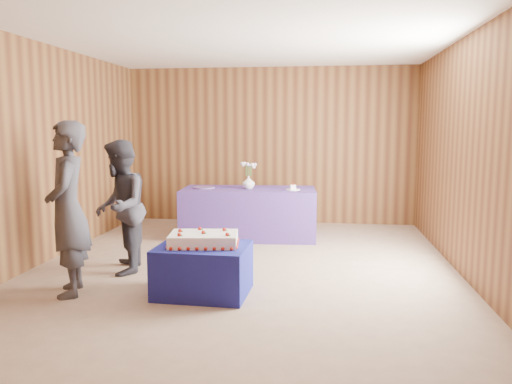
% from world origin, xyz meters
% --- Properties ---
extents(ground, '(6.00, 6.00, 0.00)m').
position_xyz_m(ground, '(0.00, 0.00, 0.00)').
color(ground, gray).
rests_on(ground, ground).
extents(room_shell, '(5.04, 6.04, 2.72)m').
position_xyz_m(room_shell, '(0.00, 0.00, 1.80)').
color(room_shell, brown).
rests_on(room_shell, ground).
extents(cake_table, '(0.93, 0.74, 0.50)m').
position_xyz_m(cake_table, '(-0.26, -0.94, 0.25)').
color(cake_table, navy).
rests_on(cake_table, ground).
extents(serving_table, '(2.06, 1.03, 0.75)m').
position_xyz_m(serving_table, '(-0.18, 1.70, 0.38)').
color(serving_table, '#4D338D').
rests_on(serving_table, ground).
extents(sheet_cake, '(0.75, 0.56, 0.16)m').
position_xyz_m(sheet_cake, '(-0.26, -0.91, 0.56)').
color(sheet_cake, white).
rests_on(sheet_cake, cake_table).
extents(vase, '(0.22, 0.22, 0.19)m').
position_xyz_m(vase, '(-0.18, 1.68, 0.85)').
color(vase, white).
rests_on(vase, serving_table).
extents(flower_spray, '(0.25, 0.25, 0.19)m').
position_xyz_m(flower_spray, '(-0.18, 1.68, 1.10)').
color(flower_spray, '#316327').
rests_on(flower_spray, vase).
extents(platter, '(0.43, 0.43, 0.02)m').
position_xyz_m(platter, '(-0.87, 1.67, 0.76)').
color(platter, '#63468C').
rests_on(platter, serving_table).
extents(plate, '(0.23, 0.23, 0.01)m').
position_xyz_m(plate, '(0.49, 1.63, 0.76)').
color(plate, white).
rests_on(plate, serving_table).
extents(cake_slice, '(0.09, 0.08, 0.09)m').
position_xyz_m(cake_slice, '(0.49, 1.63, 0.80)').
color(cake_slice, white).
rests_on(cake_slice, plate).
extents(knife, '(0.25, 0.11, 0.00)m').
position_xyz_m(knife, '(0.57, 1.43, 0.75)').
color(knife, '#B1B1B6').
rests_on(knife, serving_table).
extents(guest_left, '(0.62, 0.75, 1.74)m').
position_xyz_m(guest_left, '(-1.59, -1.10, 0.87)').
color(guest_left, '#373741').
rests_on(guest_left, ground).
extents(guest_right, '(0.76, 0.88, 1.53)m').
position_xyz_m(guest_right, '(-1.38, -0.32, 0.77)').
color(guest_right, '#33323C').
rests_on(guest_right, ground).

